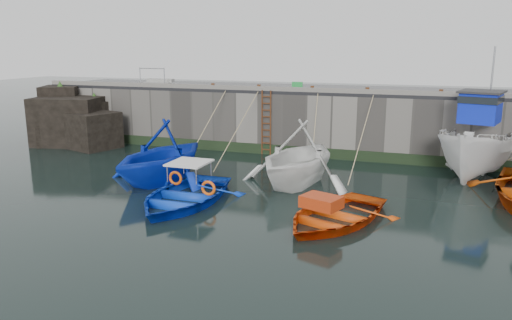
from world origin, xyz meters
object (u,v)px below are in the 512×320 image
(bollard_c, at_px, (312,89))
(bollard_d, at_px, (367,90))
(boat_near_blue, at_px, (184,203))
(boat_near_blacktrim, at_px, (297,183))
(boat_near_navy, at_px, (334,221))
(bollard_b, at_px, (259,87))
(bollard_a, at_px, (213,86))
(fish_crate, at_px, (297,85))
(boat_near_white, at_px, (162,180))
(ladder, at_px, (266,123))
(boat_far_white, at_px, (479,149))
(bollard_e, at_px, (441,93))

(bollard_c, distance_m, bollard_d, 2.60)
(boat_near_blue, height_order, boat_near_blacktrim, boat_near_blacktrim)
(boat_near_blacktrim, distance_m, boat_near_navy, 4.45)
(bollard_b, relative_size, bollard_d, 1.00)
(bollard_a, distance_m, bollard_b, 2.50)
(boat_near_blue, bearing_deg, fish_crate, 83.34)
(boat_near_white, distance_m, boat_near_blue, 3.21)
(boat_near_blue, bearing_deg, bollard_d, 60.43)
(boat_near_blacktrim, bearing_deg, bollard_c, 106.27)
(bollard_b, bearing_deg, bollard_d, 0.00)
(boat_near_blacktrim, relative_size, bollard_d, 19.10)
(ladder, distance_m, bollard_b, 1.81)
(boat_far_white, distance_m, bollard_e, 3.01)
(boat_near_blacktrim, bearing_deg, ladder, 130.00)
(boat_near_navy, bearing_deg, boat_far_white, 78.40)
(boat_far_white, bearing_deg, boat_near_navy, -105.28)
(bollard_a, bearing_deg, boat_far_white, -5.56)
(boat_near_blacktrim, relative_size, bollard_e, 19.10)
(ladder, relative_size, boat_near_blacktrim, 0.60)
(fish_crate, relative_size, bollard_e, 1.93)
(boat_near_blue, height_order, fish_crate, fish_crate)
(bollard_c, bearing_deg, bollard_d, 0.00)
(fish_crate, bearing_deg, boat_near_navy, -80.32)
(bollard_b, height_order, bollard_d, same)
(ladder, xyz_separation_m, bollard_a, (-3.00, 0.34, 1.71))
(boat_near_white, xyz_separation_m, bollard_b, (1.90, 6.45, 3.30))
(bollard_a, height_order, bollard_c, same)
(ladder, height_order, boat_near_blue, ladder)
(ladder, distance_m, boat_near_blue, 8.60)
(boat_near_blue, bearing_deg, bollard_b, 92.03)
(fish_crate, bearing_deg, bollard_c, -65.68)
(bollard_b, relative_size, bollard_c, 1.00)
(bollard_a, bearing_deg, bollard_b, 0.00)
(boat_near_navy, bearing_deg, bollard_e, 91.00)
(fish_crate, distance_m, bollard_b, 2.24)
(bollard_c, relative_size, bollard_d, 1.00)
(bollard_c, bearing_deg, boat_near_blue, -105.27)
(ladder, bearing_deg, boat_near_blacktrim, -58.69)
(bollard_b, distance_m, bollard_c, 2.70)
(boat_near_blue, relative_size, bollard_d, 17.81)
(boat_near_navy, height_order, bollard_a, bollard_a)
(boat_near_blue, xyz_separation_m, boat_near_blacktrim, (3.07, 3.73, 0.00))
(boat_far_white, bearing_deg, bollard_e, 158.75)
(bollard_d, bearing_deg, bollard_b, 180.00)
(boat_near_navy, height_order, bollard_c, bollard_c)
(ladder, height_order, bollard_b, bollard_b)
(boat_near_blue, relative_size, bollard_a, 17.81)
(ladder, xyz_separation_m, bollard_b, (-0.50, 0.34, 1.71))
(bollard_b, bearing_deg, bollard_c, 0.00)
(boat_near_blue, height_order, boat_near_navy, boat_near_blue)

